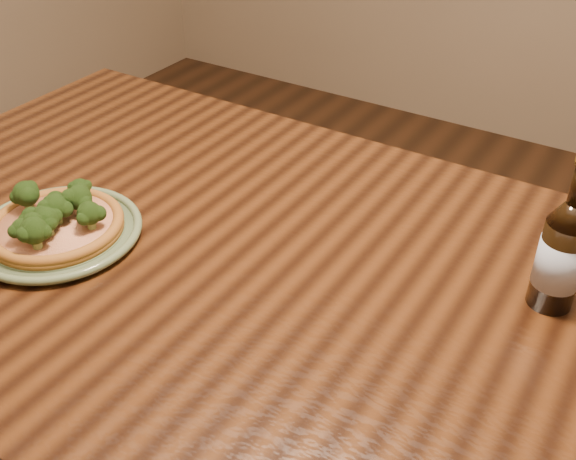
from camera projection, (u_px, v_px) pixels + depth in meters
The scene contains 4 objects.
table at pixel (276, 312), 1.08m from camera, with size 1.60×0.90×0.75m.
plate at pixel (58, 232), 1.08m from camera, with size 0.27×0.27×0.02m.
pizza at pixel (55, 222), 1.07m from camera, with size 0.21×0.21×0.07m.
beer_bottle at pixel (562, 254), 0.91m from camera, with size 0.06×0.06×0.23m.
Camera 1 is at (0.44, -0.58, 1.38)m, focal length 42.00 mm.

